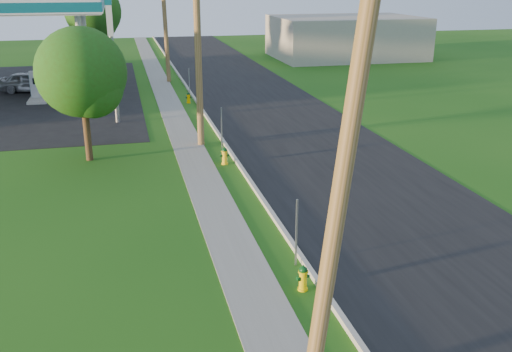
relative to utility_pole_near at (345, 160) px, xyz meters
The scene contains 19 objects.
road 13.04m from the utility_pole_near, 65.13° to the left, with size 8.00×120.00×0.02m, color black.
curb 12.02m from the utility_pole_near, 84.29° to the left, with size 0.15×120.00×0.15m, color #AAA79D.
sidewalk 12.01m from the utility_pole_near, 93.38° to the left, with size 1.50×120.00×0.03m, color gray.
utility_pole_near is the anchor object (origin of this frame).
utility_pole_mid 18.00m from the utility_pole_near, 90.00° to the left, with size 1.40×0.32×9.80m.
utility_pole_far 36.00m from the utility_pole_near, 90.00° to the left, with size 1.40×0.32×9.50m.
sign_post_near 6.50m from the utility_pole_near, 80.72° to the left, with size 0.05×0.04×2.00m, color gray.
sign_post_mid 17.44m from the utility_pole_near, 87.14° to the left, with size 0.05×0.04×2.00m, color gray.
sign_post_far 29.46m from the utility_pole_near, 88.33° to the left, with size 0.05×0.04×2.00m, color gray.
fuel_pump_ne 32.51m from the utility_pole_near, 106.02° to the left, with size 1.20×3.20×1.90m.
fuel_pump_se 36.34m from the utility_pole_near, 104.27° to the left, with size 1.20×3.20×1.90m.
price_pylon 23.83m from the utility_pole_near, 99.42° to the left, with size 0.34×2.04×6.85m.
distant_building 49.70m from the utility_pole_near, 67.98° to the left, with size 14.00×10.00×4.00m, color gray.
tree_verge 17.43m from the utility_pole_near, 106.98° to the left, with size 3.84×3.84×5.81m.
tree_lot 44.54m from the utility_pole_near, 96.91° to the left, with size 4.82×4.82×7.31m.
hydrant_near 5.93m from the utility_pole_near, 80.71° to the left, with size 0.37×0.33×0.72m.
hydrant_mid 15.38m from the utility_pole_near, 87.81° to the left, with size 0.40×0.36×0.78m.
hydrant_far 28.13m from the utility_pole_near, 88.78° to the left, with size 0.37×0.33×0.71m.
car_silver 35.65m from the utility_pole_near, 106.00° to the left, with size 1.69×4.20×1.43m, color #A0A3A7.
Camera 1 is at (-4.17, -9.53, 7.72)m, focal length 40.00 mm.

